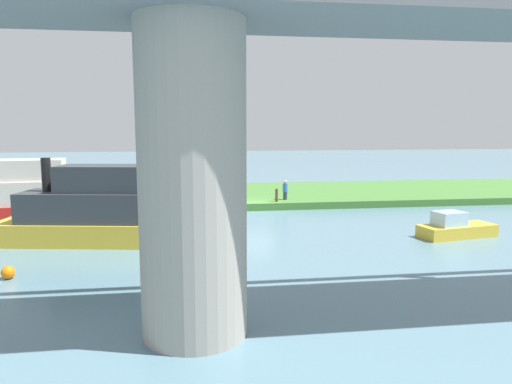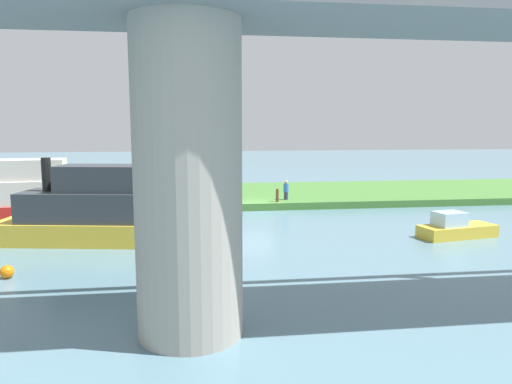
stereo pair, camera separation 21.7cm
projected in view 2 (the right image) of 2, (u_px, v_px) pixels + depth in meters
The scene contains 9 objects.
ground_plane at pixel (255, 211), 31.87m from camera, with size 160.00×160.00×0.00m, color slate.
grassy_bank at pixel (245, 195), 37.73m from camera, with size 80.00×12.00×0.50m, color #427533.
bridge_pylon at pixel (188, 183), 12.49m from camera, with size 2.87×2.87×8.36m, color #9E998E.
person_on_bank at pixel (286, 190), 33.53m from camera, with size 0.41×0.41×1.39m.
mooring_post at pixel (277, 195), 32.64m from camera, with size 0.20×0.20×0.90m, color brown.
houseboat_blue at pixel (87, 211), 23.13m from camera, with size 8.49×4.07×4.17m.
riverboat_paddlewheel at pixel (17, 197), 28.22m from camera, with size 8.23×3.51×4.08m.
motorboat_red at pixel (455, 228), 24.27m from camera, with size 4.24×2.16×1.35m.
marker_buoy at pixel (7, 272), 17.72m from camera, with size 0.50×0.50×0.50m, color orange.
Camera 2 is at (4.11, 31.13, 5.65)m, focal length 33.16 mm.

